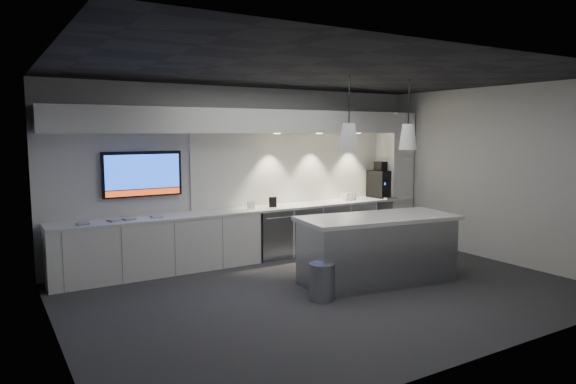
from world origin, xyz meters
TOP-DOWN VIEW (x-y plane):
  - floor at (0.00, 0.00)m, footprint 7.00×7.00m
  - ceiling at (0.00, 0.00)m, footprint 7.00×7.00m
  - wall_back at (0.00, 2.50)m, footprint 7.00×0.00m
  - wall_front at (0.00, -2.50)m, footprint 7.00×0.00m
  - wall_left at (-3.50, 0.00)m, footprint 0.00×7.00m
  - wall_right at (3.50, 0.00)m, footprint 0.00×7.00m
  - back_counter at (0.00, 2.17)m, footprint 6.80×0.65m
  - left_base_cabinets at (-1.75, 2.17)m, footprint 3.30×0.63m
  - fridge_unit_a at (0.25, 2.17)m, footprint 0.60×0.61m
  - fridge_unit_b at (0.88, 2.17)m, footprint 0.60×0.61m
  - fridge_unit_c at (1.51, 2.17)m, footprint 0.60×0.61m
  - fridge_unit_d at (2.14, 2.17)m, footprint 0.60×0.61m
  - backsplash at (1.20, 2.48)m, footprint 4.60×0.03m
  - soffit at (0.00, 2.20)m, footprint 6.90×0.60m
  - column at (3.20, 2.20)m, footprint 0.55×0.55m
  - wall_tv at (-1.90, 2.45)m, footprint 1.25×0.07m
  - island at (0.86, 0.01)m, footprint 2.46×1.32m
  - bin at (-0.30, -0.23)m, footprint 0.42×0.42m
  - coffee_machine at (2.85, 2.20)m, footprint 0.43×0.59m
  - sign_black at (0.29, 2.14)m, footprint 0.14×0.05m
  - sign_white at (-0.15, 2.10)m, footprint 0.18×0.08m
  - cup_cluster at (2.02, 2.18)m, footprint 0.27×0.17m
  - tray_a at (-2.88, 2.08)m, footprint 0.18×0.18m
  - tray_b at (-2.44, 2.12)m, footprint 0.21×0.21m
  - tray_c at (-2.21, 2.14)m, footprint 0.19×0.19m
  - tray_d at (-1.80, 2.11)m, footprint 0.17×0.17m
  - pendant_left at (0.30, 0.01)m, footprint 0.27×0.27m
  - pendant_right at (1.42, 0.01)m, footprint 0.27×0.27m

SIDE VIEW (x-z plane):
  - floor at x=0.00m, z-range 0.00..0.00m
  - bin at x=-0.30m, z-range 0.00..0.49m
  - fridge_unit_a at x=0.25m, z-range 0.00..0.85m
  - fridge_unit_b at x=0.88m, z-range 0.00..0.85m
  - fridge_unit_c at x=1.51m, z-range 0.00..0.85m
  - fridge_unit_d at x=2.14m, z-range 0.00..0.85m
  - left_base_cabinets at x=-1.75m, z-range 0.00..0.86m
  - island at x=0.86m, z-range 0.00..1.00m
  - back_counter at x=0.00m, z-range 0.86..0.90m
  - tray_a at x=-2.88m, z-range 0.90..0.92m
  - tray_b at x=-2.44m, z-range 0.90..0.92m
  - tray_c at x=-2.21m, z-range 0.90..0.92m
  - tray_d at x=-1.80m, z-range 0.90..0.92m
  - sign_white at x=-0.15m, z-range 0.90..1.04m
  - cup_cluster at x=2.02m, z-range 0.90..1.04m
  - sign_black at x=0.29m, z-range 0.90..1.08m
  - coffee_machine at x=2.85m, z-range 0.84..1.56m
  - column at x=3.20m, z-range 0.00..2.60m
  - wall_back at x=0.00m, z-range -2.00..5.00m
  - wall_front at x=0.00m, z-range -2.00..5.00m
  - wall_left at x=-3.50m, z-range -2.00..5.00m
  - wall_right at x=3.50m, z-range -2.00..5.00m
  - backsplash at x=1.20m, z-range 0.90..2.20m
  - wall_tv at x=-1.90m, z-range 1.20..1.92m
  - pendant_left at x=0.30m, z-range 1.61..2.69m
  - pendant_right at x=1.42m, z-range 1.61..2.69m
  - soffit at x=0.00m, z-range 2.20..2.60m
  - ceiling at x=0.00m, z-range 3.00..3.00m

